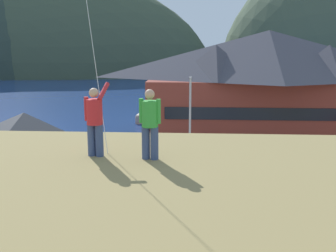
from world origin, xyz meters
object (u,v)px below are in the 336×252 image
(storage_shed_near_lot, at_px, (26,150))
(parked_car_front_row_silver, at_px, (266,213))
(moored_boat_wharfside, at_px, (152,113))
(person_companion, at_px, (150,122))
(parked_car_mid_row_far, at_px, (124,168))
(parking_light_pole, at_px, (190,116))
(parked_car_mid_row_center, at_px, (38,205))
(harbor_lodge, at_px, (267,82))
(wharf_dock, at_px, (181,114))
(person_kite_flyer, at_px, (95,119))
(parked_car_mid_row_near, at_px, (212,175))

(storage_shed_near_lot, bearing_deg, parked_car_front_row_silver, -20.47)
(moored_boat_wharfside, xyz_separation_m, person_companion, (4.13, -41.17, 6.71))
(storage_shed_near_lot, height_order, parked_car_mid_row_far, storage_shed_near_lot)
(parked_car_front_row_silver, bearing_deg, parking_light_pole, 110.06)
(moored_boat_wharfside, xyz_separation_m, parked_car_mid_row_center, (-2.88, -31.36, 0.34))
(parked_car_mid_row_center, xyz_separation_m, parked_car_mid_row_far, (3.41, 6.61, 0.00))
(harbor_lodge, relative_size, storage_shed_near_lot, 3.79)
(wharf_dock, height_order, person_kite_flyer, person_kite_flyer)
(wharf_dock, xyz_separation_m, person_companion, (0.42, -42.53, 7.08))
(storage_shed_near_lot, distance_m, parking_light_pole, 11.85)
(harbor_lodge, bearing_deg, parking_light_pole, -125.51)
(storage_shed_near_lot, bearing_deg, person_companion, -57.12)
(harbor_lodge, height_order, person_kite_flyer, harbor_lodge)
(moored_boat_wharfside, height_order, parked_car_mid_row_near, moored_boat_wharfside)
(storage_shed_near_lot, distance_m, parked_car_mid_row_near, 12.04)
(harbor_lodge, height_order, wharf_dock, harbor_lodge)
(storage_shed_near_lot, bearing_deg, parked_car_mid_row_near, 1.92)
(storage_shed_near_lot, height_order, wharf_dock, storage_shed_near_lot)
(wharf_dock, distance_m, parked_car_mid_row_far, 26.32)
(wharf_dock, bearing_deg, person_kite_flyer, -91.36)
(harbor_lodge, xyz_separation_m, wharf_dock, (-8.82, 11.72, -5.35))
(moored_boat_wharfside, bearing_deg, person_companion, -84.27)
(storage_shed_near_lot, xyz_separation_m, wharf_dock, (9.20, 27.65, -2.30))
(storage_shed_near_lot, relative_size, parked_car_mid_row_center, 1.53)
(parking_light_pole, bearing_deg, parked_car_front_row_silver, -69.94)
(harbor_lodge, distance_m, wharf_dock, 15.61)
(parking_light_pole, height_order, person_kite_flyer, person_kite_flyer)
(moored_boat_wharfside, xyz_separation_m, parking_light_pole, (4.99, -20.92, 3.34))
(parked_car_mid_row_center, bearing_deg, harbor_lodge, 53.75)
(parked_car_mid_row_center, xyz_separation_m, parked_car_front_row_silver, (11.78, -0.30, 0.00))
(wharf_dock, distance_m, moored_boat_wharfside, 3.98)
(parked_car_mid_row_far, bearing_deg, moored_boat_wharfside, 91.24)
(parked_car_mid_row_far, distance_m, person_kite_flyer, 17.55)
(parked_car_mid_row_center, height_order, person_kite_flyer, person_kite_flyer)
(wharf_dock, height_order, parked_car_mid_row_near, parked_car_mid_row_near)
(wharf_dock, bearing_deg, parked_car_front_row_silver, -81.07)
(person_companion, bearing_deg, wharf_dock, 90.56)
(storage_shed_near_lot, height_order, person_companion, person_companion)
(harbor_lodge, height_order, moored_boat_wharfside, harbor_lodge)
(parked_car_front_row_silver, distance_m, person_companion, 12.40)
(parked_car_front_row_silver, distance_m, parking_light_pole, 11.81)
(wharf_dock, bearing_deg, harbor_lodge, -53.03)
(parked_car_front_row_silver, distance_m, person_kite_flyer, 12.86)
(person_companion, bearing_deg, person_kite_flyer, 171.32)
(moored_boat_wharfside, xyz_separation_m, parked_car_mid_row_near, (6.44, -25.89, 0.34))
(parked_car_mid_row_far, distance_m, person_companion, 17.97)
(moored_boat_wharfside, bearing_deg, wharf_dock, 20.21)
(moored_boat_wharfside, relative_size, parked_car_mid_row_far, 2.03)
(harbor_lodge, distance_m, storage_shed_near_lot, 24.25)
(parked_car_mid_row_far, bearing_deg, harbor_lodge, 50.20)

